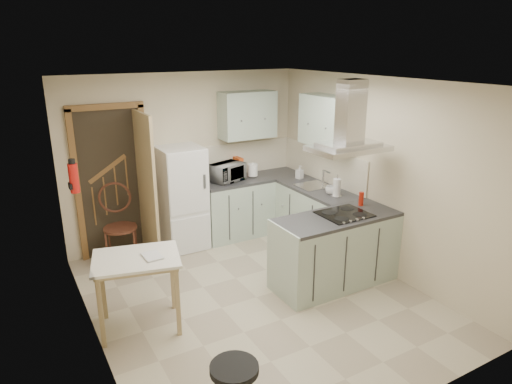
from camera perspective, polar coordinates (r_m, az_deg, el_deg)
floor at (r=5.56m, az=0.05°, el=-13.02°), size 4.20×4.20×0.00m
ceiling at (r=4.78m, az=0.06°, el=13.61°), size 4.20×4.20×0.00m
back_wall at (r=6.86m, az=-8.74°, el=4.15°), size 3.60×0.00×3.60m
left_wall at (r=4.47m, az=-20.41°, el=-4.35°), size 0.00×4.20×4.20m
right_wall at (r=6.09m, az=14.90°, el=2.00°), size 0.00×4.20×4.20m
doorway at (r=6.59m, az=-17.48°, el=1.13°), size 1.10×0.12×2.10m
fridge at (r=6.66m, az=-9.19°, el=-0.77°), size 0.60×0.60×1.50m
counter_back at (r=7.09m, az=-2.57°, el=-1.96°), size 1.08×0.60×0.90m
counter_right at (r=6.97m, az=6.16°, el=-2.42°), size 0.60×1.95×0.90m
splashback at (r=7.27m, az=-1.59°, el=4.31°), size 1.68×0.02×0.50m
wall_cabinet_back at (r=6.99m, az=-1.07°, el=9.62°), size 0.85×0.35×0.70m
wall_cabinet_right at (r=6.47m, az=8.92°, el=8.74°), size 0.35×0.90×0.70m
peninsula at (r=5.75m, az=9.93°, el=-7.15°), size 1.55×0.65×0.90m
hob at (r=5.63m, az=10.97°, el=-2.71°), size 0.58×0.50×0.01m
extractor_hood at (r=5.40m, az=11.47°, el=5.39°), size 0.90×0.55×0.10m
sink at (r=6.69m, az=7.16°, el=0.79°), size 0.45×0.40×0.01m
fire_extinguisher at (r=5.25m, az=-21.82°, el=1.61°), size 0.10×0.10×0.32m
drop_leaf_table at (r=5.01m, az=-14.41°, el=-12.05°), size 0.99×0.84×0.81m
bentwood_chair at (r=6.44m, az=-16.60°, el=-4.35°), size 0.56×0.56×1.00m
microwave at (r=6.86m, az=-3.61°, el=2.48°), size 0.57×0.47×0.27m
kettle at (r=7.07m, az=-0.42°, el=2.78°), size 0.19×0.19×0.23m
cereal_box at (r=7.12m, az=-2.22°, el=3.18°), size 0.09×0.20×0.30m
soap_bottle at (r=7.02m, az=5.47°, el=2.50°), size 0.11×0.11×0.20m
paper_towel at (r=6.25m, az=10.07°, el=0.58°), size 0.12×0.12×0.26m
cup at (r=6.34m, az=9.31°, el=0.21°), size 0.17×0.17×0.11m
red_bottle at (r=5.96m, az=13.01°, el=-0.84°), size 0.08×0.08×0.18m
book at (r=4.75m, az=-13.86°, el=-7.54°), size 0.18×0.24×0.11m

